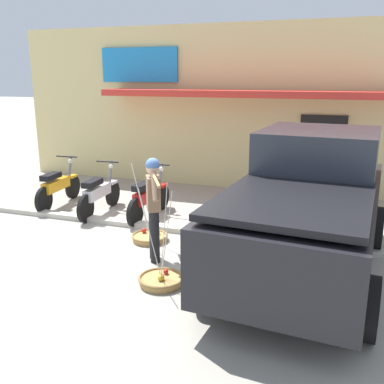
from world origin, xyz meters
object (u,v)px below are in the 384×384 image
(motorcycle_second_in_row, at_px, (99,194))
(parked_truck, at_px, (309,206))
(fruit_vendor, at_px, (154,203))
(motorcycle_nearest_shop, at_px, (58,187))
(fruit_basket_right_side, at_px, (161,279))
(motorcycle_third_in_row, at_px, (149,197))
(fruit_basket_left_side, at_px, (150,237))

(motorcycle_second_in_row, height_order, parked_truck, parked_truck)
(fruit_vendor, xyz_separation_m, motorcycle_second_in_row, (-2.14, 1.86, -0.53))
(fruit_vendor, relative_size, parked_truck, 0.35)
(motorcycle_nearest_shop, bearing_deg, fruit_vendor, -32.08)
(fruit_basket_right_side, height_order, motorcycle_third_in_row, fruit_basket_right_side)
(fruit_basket_right_side, relative_size, motorcycle_third_in_row, 0.80)
(fruit_vendor, height_order, fruit_basket_left_side, fruit_vendor)
(fruit_basket_left_side, distance_m, motorcycle_nearest_shop, 3.23)
(fruit_basket_left_side, distance_m, parked_truck, 2.96)
(fruit_basket_right_side, bearing_deg, parked_truck, 32.21)
(motorcycle_nearest_shop, bearing_deg, parked_truck, -16.22)
(fruit_vendor, distance_m, fruit_basket_right_side, 1.26)
(fruit_vendor, distance_m, motorcycle_nearest_shop, 3.99)
(fruit_basket_left_side, bearing_deg, fruit_basket_right_side, -60.13)
(motorcycle_nearest_shop, relative_size, motorcycle_third_in_row, 1.00)
(fruit_basket_left_side, xyz_separation_m, parked_truck, (2.78, -0.32, 0.96))
(motorcycle_nearest_shop, height_order, motorcycle_second_in_row, same)
(fruit_basket_left_side, distance_m, fruit_basket_right_side, 1.75)
(fruit_basket_right_side, bearing_deg, motorcycle_third_in_row, 117.90)
(motorcycle_second_in_row, bearing_deg, fruit_basket_left_side, -32.98)
(fruit_basket_left_side, height_order, motorcycle_second_in_row, fruit_basket_left_side)
(motorcycle_third_in_row, bearing_deg, parked_truck, -24.33)
(fruit_basket_left_side, height_order, motorcycle_nearest_shop, fruit_basket_left_side)
(parked_truck, bearing_deg, fruit_basket_right_side, -147.79)
(fruit_vendor, bearing_deg, parked_truck, 10.72)
(fruit_vendor, relative_size, fruit_basket_right_side, 1.17)
(fruit_vendor, xyz_separation_m, parked_truck, (2.35, 0.44, 0.05))
(fruit_basket_right_side, relative_size, motorcycle_nearest_shop, 0.80)
(fruit_basket_right_side, bearing_deg, fruit_vendor, 119.95)
(fruit_basket_left_side, xyz_separation_m, motorcycle_third_in_row, (-0.56, 1.19, 0.38))
(fruit_vendor, bearing_deg, motorcycle_nearest_shop, 147.92)
(motorcycle_second_in_row, height_order, motorcycle_third_in_row, same)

